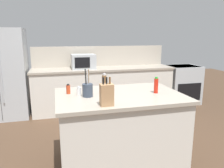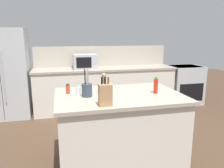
# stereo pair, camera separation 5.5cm
# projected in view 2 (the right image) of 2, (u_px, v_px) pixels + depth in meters

# --- Properties ---
(ground_plane) EXTENTS (14.00, 14.00, 0.00)m
(ground_plane) POSITION_uv_depth(u_px,v_px,m) (118.00, 164.00, 2.82)
(ground_plane) COLOR #473323
(back_counter_run) EXTENTS (3.09, 0.66, 0.94)m
(back_counter_run) POSITION_uv_depth(u_px,v_px,m) (106.00, 89.00, 4.88)
(back_counter_run) COLOR beige
(back_counter_run) RESTS_ON ground_plane
(wall_backsplash) EXTENTS (3.05, 0.03, 0.46)m
(wall_backsplash) POSITION_uv_depth(u_px,v_px,m) (103.00, 56.00, 5.03)
(wall_backsplash) COLOR #B2A899
(wall_backsplash) RESTS_ON back_counter_run
(kitchen_island) EXTENTS (1.50, 1.03, 0.94)m
(kitchen_island) POSITION_uv_depth(u_px,v_px,m) (119.00, 130.00, 2.72)
(kitchen_island) COLOR beige
(kitchen_island) RESTS_ON ground_plane
(refrigerator) EXTENTS (0.94, 0.75, 1.77)m
(refrigerator) POSITION_uv_depth(u_px,v_px,m) (5.00, 74.00, 4.37)
(refrigerator) COLOR #ADB2B7
(refrigerator) RESTS_ON ground_plane
(range_oven) EXTENTS (0.76, 0.65, 0.92)m
(range_oven) POSITION_uv_depth(u_px,v_px,m) (184.00, 84.00, 5.33)
(range_oven) COLOR #ADB2B7
(range_oven) RESTS_ON ground_plane
(microwave) EXTENTS (0.50, 0.39, 0.31)m
(microwave) POSITION_uv_depth(u_px,v_px,m) (85.00, 62.00, 4.64)
(microwave) COLOR #ADB2B7
(microwave) RESTS_ON back_counter_run
(knife_block) EXTENTS (0.13, 0.10, 0.29)m
(knife_block) POSITION_uv_depth(u_px,v_px,m) (105.00, 95.00, 2.17)
(knife_block) COLOR #A87C54
(knife_block) RESTS_ON kitchen_island
(utensil_crock) EXTENTS (0.12, 0.12, 0.32)m
(utensil_crock) POSITION_uv_depth(u_px,v_px,m) (87.00, 90.00, 2.51)
(utensil_crock) COLOR #333D4C
(utensil_crock) RESTS_ON kitchen_island
(spice_jar_paprika) EXTENTS (0.05, 0.05, 0.12)m
(spice_jar_paprika) POSITION_uv_depth(u_px,v_px,m) (68.00, 89.00, 2.64)
(spice_jar_paprika) COLOR #B73D1E
(spice_jar_paprika) RESTS_ON kitchen_island
(hot_sauce_bottle) EXTENTS (0.05, 0.05, 0.20)m
(hot_sauce_bottle) POSITION_uv_depth(u_px,v_px,m) (156.00, 86.00, 2.65)
(hot_sauce_bottle) COLOR red
(hot_sauce_bottle) RESTS_ON kitchen_island
(pepper_grinder) EXTENTS (0.06, 0.06, 0.24)m
(pepper_grinder) POSITION_uv_depth(u_px,v_px,m) (104.00, 83.00, 2.68)
(pepper_grinder) COLOR brown
(pepper_grinder) RESTS_ON kitchen_island
(salt_shaker) EXTENTS (0.05, 0.05, 0.11)m
(salt_shaker) POSITION_uv_depth(u_px,v_px,m) (78.00, 91.00, 2.58)
(salt_shaker) COLOR silver
(salt_shaker) RESTS_ON kitchen_island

